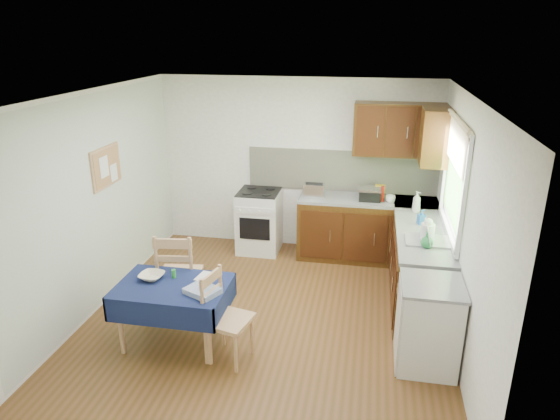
% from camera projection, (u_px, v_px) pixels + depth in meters
% --- Properties ---
extents(floor, '(4.20, 4.20, 0.00)m').
position_uv_depth(floor, '(267.00, 316.00, 5.73)').
color(floor, '#513515').
rests_on(floor, ground).
extents(ceiling, '(4.00, 4.20, 0.02)m').
position_uv_depth(ceiling, '(265.00, 95.00, 4.88)').
color(ceiling, white).
rests_on(ceiling, wall_back).
extents(wall_back, '(4.00, 0.02, 2.50)m').
position_uv_depth(wall_back, '(297.00, 165.00, 7.24)').
color(wall_back, silver).
rests_on(wall_back, ground).
extents(wall_front, '(4.00, 0.02, 2.50)m').
position_uv_depth(wall_front, '(201.00, 322.00, 3.36)').
color(wall_front, silver).
rests_on(wall_front, ground).
extents(wall_left, '(0.02, 4.20, 2.50)m').
position_uv_depth(wall_left, '(94.00, 203.00, 5.65)').
color(wall_left, silver).
rests_on(wall_left, ground).
extents(wall_right, '(0.02, 4.20, 2.50)m').
position_uv_depth(wall_right, '(463.00, 228.00, 4.95)').
color(wall_right, silver).
rests_on(wall_right, ground).
extents(base_cabinets, '(1.90, 2.30, 0.86)m').
position_uv_depth(base_cabinets, '(389.00, 247.00, 6.51)').
color(base_cabinets, black).
rests_on(base_cabinets, ground).
extents(worktop_back, '(1.90, 0.60, 0.04)m').
position_uv_depth(worktop_back, '(368.00, 200.00, 6.91)').
color(worktop_back, slate).
rests_on(worktop_back, base_cabinets).
extents(worktop_right, '(0.60, 1.70, 0.04)m').
position_uv_depth(worktop_right, '(423.00, 235.00, 5.73)').
color(worktop_right, slate).
rests_on(worktop_right, base_cabinets).
extents(worktop_corner, '(0.60, 0.60, 0.04)m').
position_uv_depth(worktop_corner, '(416.00, 203.00, 6.80)').
color(worktop_corner, slate).
rests_on(worktop_corner, base_cabinets).
extents(splashback, '(2.70, 0.02, 0.60)m').
position_uv_depth(splashback, '(341.00, 171.00, 7.13)').
color(splashback, beige).
rests_on(splashback, wall_back).
extents(upper_cabinets, '(1.20, 0.85, 0.70)m').
position_uv_depth(upper_cabinets, '(409.00, 132.00, 6.49)').
color(upper_cabinets, black).
rests_on(upper_cabinets, wall_back).
extents(stove, '(0.60, 0.61, 0.92)m').
position_uv_depth(stove, '(259.00, 221.00, 7.32)').
color(stove, silver).
rests_on(stove, ground).
extents(window, '(0.04, 1.48, 1.26)m').
position_uv_depth(window, '(455.00, 170.00, 5.47)').
color(window, '#305724').
rests_on(window, wall_right).
extents(fridge, '(0.58, 0.60, 0.89)m').
position_uv_depth(fridge, '(428.00, 325.00, 4.77)').
color(fridge, silver).
rests_on(fridge, ground).
extents(corkboard, '(0.04, 0.62, 0.47)m').
position_uv_depth(corkboard, '(106.00, 167.00, 5.80)').
color(corkboard, tan).
rests_on(corkboard, wall_left).
extents(dining_table, '(1.12, 0.76, 0.68)m').
position_uv_depth(dining_table, '(173.00, 294.00, 5.07)').
color(dining_table, '#111644').
rests_on(dining_table, ground).
extents(chair_far, '(0.52, 0.52, 1.04)m').
position_uv_depth(chair_far, '(178.00, 273.00, 5.56)').
color(chair_far, tan).
rests_on(chair_far, ground).
extents(chair_near, '(0.49, 0.49, 0.93)m').
position_uv_depth(chair_near, '(224.00, 314.00, 4.86)').
color(chair_near, tan).
rests_on(chair_near, ground).
extents(toaster, '(0.28, 0.17, 0.22)m').
position_uv_depth(toaster, '(314.00, 191.00, 6.92)').
color(toaster, silver).
rests_on(toaster, worktop_back).
extents(sandwich_press, '(0.29, 0.25, 0.17)m').
position_uv_depth(sandwich_press, '(370.00, 194.00, 6.82)').
color(sandwich_press, black).
rests_on(sandwich_press, worktop_back).
extents(sauce_bottle, '(0.05, 0.05, 0.21)m').
position_uv_depth(sauce_bottle, '(382.00, 194.00, 6.75)').
color(sauce_bottle, '#B31B0E').
rests_on(sauce_bottle, worktop_back).
extents(yellow_packet, '(0.14, 0.10, 0.18)m').
position_uv_depth(yellow_packet, '(380.00, 191.00, 6.93)').
color(yellow_packet, yellow).
rests_on(yellow_packet, worktop_back).
extents(dish_rack, '(0.47, 0.36, 0.22)m').
position_uv_depth(dish_rack, '(427.00, 239.00, 5.50)').
color(dish_rack, gray).
rests_on(dish_rack, worktop_right).
extents(kettle, '(0.15, 0.15, 0.26)m').
position_uv_depth(kettle, '(428.00, 231.00, 5.50)').
color(kettle, silver).
rests_on(kettle, worktop_right).
extents(cup, '(0.14, 0.14, 0.10)m').
position_uv_depth(cup, '(391.00, 199.00, 6.73)').
color(cup, white).
rests_on(cup, worktop_back).
extents(soap_bottle_a, '(0.15, 0.15, 0.27)m').
position_uv_depth(soap_bottle_a, '(417.00, 202.00, 6.35)').
color(soap_bottle_a, silver).
rests_on(soap_bottle_a, worktop_right).
extents(soap_bottle_b, '(0.11, 0.11, 0.18)m').
position_uv_depth(soap_bottle_b, '(421.00, 217.00, 5.97)').
color(soap_bottle_b, blue).
rests_on(soap_bottle_b, worktop_right).
extents(soap_bottle_c, '(0.19, 0.19, 0.17)m').
position_uv_depth(soap_bottle_c, '(427.00, 240.00, 5.33)').
color(soap_bottle_c, '#23833C').
rests_on(soap_bottle_c, worktop_right).
extents(plate_bowl, '(0.27, 0.27, 0.06)m').
position_uv_depth(plate_bowl, '(152.00, 276.00, 5.15)').
color(plate_bowl, beige).
rests_on(plate_bowl, dining_table).
extents(book, '(0.19, 0.24, 0.02)m').
position_uv_depth(book, '(198.00, 276.00, 5.21)').
color(book, white).
rests_on(book, dining_table).
extents(spice_jar, '(0.05, 0.05, 0.09)m').
position_uv_depth(spice_jar, '(174.00, 274.00, 5.17)').
color(spice_jar, '#258833').
rests_on(spice_jar, dining_table).
extents(tea_towel, '(0.39, 0.35, 0.06)m').
position_uv_depth(tea_towel, '(202.00, 291.00, 4.87)').
color(tea_towel, navy).
rests_on(tea_towel, dining_table).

